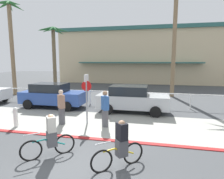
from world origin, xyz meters
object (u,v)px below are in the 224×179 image
Objects in this scene: palm_tree_2 at (54,42)px; pedestrian_1 at (61,108)px; palm_tree_1 at (10,30)px; cyclist_yellow_1 at (120,145)px; bollard_3 at (16,117)px; car_silver_2 at (132,99)px; car_blue_1 at (53,95)px; palm_tree_3 at (175,18)px; pedestrian_0 at (105,110)px; stop_sign_bike_lane at (87,92)px; cyclist_teal_0 at (50,137)px.

palm_tree_2 reaches higher than pedestrian_1.
palm_tree_1 is 16.96m from cyclist_yellow_1.
palm_tree_1 is (-6.55, 8.06, 5.57)m from bollard_3.
car_blue_1 is at bearing 178.72° from car_silver_2.
palm_tree_3 is 14.47m from cyclist_yellow_1.
car_silver_2 is 2.44× the size of pedestrian_0.
pedestrian_1 is at bearing -135.69° from car_silver_2.
stop_sign_bike_lane is 4.69m from car_blue_1.
palm_tree_3 is at bearing 68.55° from cyclist_teal_0.
palm_tree_3 is at bearing 36.19° from car_blue_1.
bollard_3 is 14.66m from palm_tree_3.
pedestrian_0 is (-0.96, -3.04, -0.03)m from car_silver_2.
palm_tree_1 is 1.96× the size of car_silver_2.
cyclist_teal_0 is (6.56, -12.43, -4.43)m from palm_tree_2.
pedestrian_1 is (-1.24, -0.33, -0.84)m from stop_sign_bike_lane.
palm_tree_1 reaches higher than cyclist_teal_0.
pedestrian_1 is at bearing 110.60° from cyclist_teal_0.
palm_tree_1 is at bearing -146.94° from palm_tree_2.
cyclist_teal_0 is at bearing -108.15° from pedestrian_0.
palm_tree_2 is 7.96m from car_blue_1.
palm_tree_1 is at bearing 139.99° from pedestrian_1.
bollard_3 is 3.94m from cyclist_teal_0.
bollard_3 is at bearing -159.65° from stop_sign_bike_lane.
car_blue_1 reaches higher than cyclist_yellow_1.
palm_tree_1 is at bearing -171.17° from palm_tree_3.
pedestrian_0 is at bearing 2.52° from pedestrian_1.
palm_tree_2 reaches higher than stop_sign_bike_lane.
palm_tree_3 is 12.84m from pedestrian_1.
car_silver_2 is (11.78, -4.04, -5.22)m from palm_tree_1.
cyclist_yellow_1 is (8.99, -12.59, -4.43)m from palm_tree_2.
bollard_3 is 0.67× the size of cyclist_yellow_1.
pedestrian_1 is at bearing -40.01° from palm_tree_1.
cyclist_teal_0 is (9.75, -10.35, -5.39)m from palm_tree_1.
palm_tree_3 is at bearing 65.08° from car_silver_2.
palm_tree_1 is 1.96× the size of car_blue_1.
cyclist_yellow_1 reaches higher than bollard_3.
pedestrian_1 is at bearing 137.38° from cyclist_yellow_1.
car_blue_1 is at bearing 118.60° from cyclist_teal_0.
pedestrian_1 is (2.00, 0.88, 0.32)m from bollard_3.
pedestrian_1 reaches higher than cyclist_yellow_1.
stop_sign_bike_lane is at bearing 89.15° from cyclist_teal_0.
palm_tree_1 is at bearing 139.19° from cyclist_yellow_1.
bollard_3 is at bearing 156.45° from cyclist_yellow_1.
palm_tree_2 is at bearing 126.52° from stop_sign_bike_lane.
stop_sign_bike_lane reaches higher than pedestrian_1.
palm_tree_1 is 9.03m from car_blue_1.
cyclist_yellow_1 is (2.43, -0.16, 0.00)m from cyclist_teal_0.
cyclist_teal_0 is 0.84× the size of pedestrian_1.
palm_tree_2 is 11.53m from pedestrian_1.
car_blue_1 is 5.57m from pedestrian_0.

